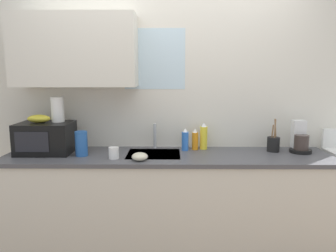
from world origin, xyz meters
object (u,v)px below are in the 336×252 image
Objects in this scene: dish_soap_bottle_orange at (195,140)px; utensil_crock at (273,144)px; microwave at (46,138)px; mug_white at (114,153)px; small_bowl at (140,157)px; cereal_canister at (81,144)px; dish_soap_bottle_blue at (185,140)px; coffee_maker at (300,140)px; banana_bunch at (39,119)px; paper_towel_roll at (58,109)px; dish_soap_bottle_yellow at (204,137)px.

utensil_crock is at bearing -5.26° from dish_soap_bottle_orange.
microwave is 0.66m from mug_white.
small_bowl is (0.22, -0.06, -0.02)m from mug_white.
cereal_canister is at bearing -16.13° from microwave.
dish_soap_bottle_blue is at bearing 177.51° from utensil_crock.
mug_white is (0.63, -0.19, -0.09)m from microwave.
coffee_maker is at bearing 4.73° from cereal_canister.
banana_bunch reaches higher than cereal_canister.
dish_soap_bottle_orange is (1.22, 0.08, -0.29)m from paper_towel_roll.
dish_soap_bottle_orange is 0.65× the size of utensil_crock.
coffee_maker reaches higher than dish_soap_bottle_yellow.
banana_bunch is at bearing -175.35° from dish_soap_bottle_blue.
coffee_maker is at bearing 0.22° from paper_towel_roll.
utensil_crock is (1.68, 0.17, -0.03)m from cereal_canister.
dish_soap_bottle_yellow reaches higher than dish_soap_bottle_orange.
dish_soap_bottle_yellow is 1.09m from cereal_canister.
dish_soap_bottle_yellow is (0.17, 0.05, 0.02)m from dish_soap_bottle_blue.
paper_towel_roll is 0.79× the size of coffee_maker.
utensil_crock is at bearing -7.82° from dish_soap_bottle_yellow.
paper_towel_roll is at bearing 147.99° from cereal_canister.
cereal_canister is 0.31m from mug_white.
microwave is at bearing -174.14° from dish_soap_bottle_orange.
coffee_maker is at bearing -4.66° from dish_soap_bottle_orange.
dish_soap_bottle_orange is at bearing -165.72° from dish_soap_bottle_yellow.
banana_bunch is at bearing -178.55° from coffee_maker.
small_bowl is at bearing -167.59° from coffee_maker.
dish_soap_bottle_blue is 0.69× the size of utensil_crock.
cereal_canister is (-1.91, -0.16, 0.00)m from coffee_maker.
dish_soap_bottle_orange is (1.32, 0.14, -0.04)m from microwave.
paper_towel_roll reaches higher than dish_soap_bottle_orange.
microwave is 1.33m from dish_soap_bottle_orange.
banana_bunch reaches higher than dish_soap_bottle_yellow.
paper_towel_roll is 2.32× the size of mug_white.
dish_soap_bottle_blue is at bearing 4.65° from banana_bunch.
small_bowl is at bearing -137.02° from dish_soap_bottle_blue.
banana_bunch reaches higher than small_bowl.
small_bowl is at bearing -15.52° from banana_bunch.
utensil_crock is (1.92, 0.02, -0.31)m from paper_towel_roll.
mug_white is at bearing -171.29° from coffee_maker.
dish_soap_bottle_blue is at bearing 2.74° from paper_towel_roll.
utensil_crock is (0.70, -0.06, -0.02)m from dish_soap_bottle_orange.
dish_soap_bottle_blue is 0.67m from mug_white.
paper_towel_roll reaches higher than coffee_maker.
cereal_canister is (0.39, -0.10, -0.20)m from banana_bunch.
coffee_maker is at bearing 8.71° from mug_white.
utensil_crock is (0.79, -0.03, -0.02)m from dish_soap_bottle_blue.
cereal_canister is (-0.89, -0.20, 0.01)m from dish_soap_bottle_blue.
cereal_canister reaches higher than small_bowl.
paper_towel_roll is 1.69× the size of small_bowl.
cereal_canister is (0.34, -0.10, -0.03)m from microwave.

